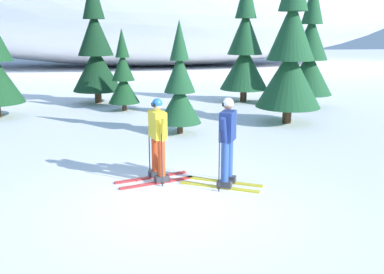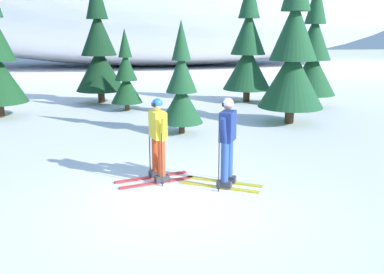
% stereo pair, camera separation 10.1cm
% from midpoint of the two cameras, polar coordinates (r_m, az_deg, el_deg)
% --- Properties ---
extents(ground_plane, '(120.00, 120.00, 0.00)m').
position_cam_midpoint_polar(ground_plane, '(7.43, -2.71, -9.14)').
color(ground_plane, white).
extents(skier_yellow_jacket, '(1.62, 0.89, 1.69)m').
position_cam_midpoint_polar(skier_yellow_jacket, '(8.32, -5.10, -0.12)').
color(skier_yellow_jacket, red).
rests_on(skier_yellow_jacket, ground).
extents(skier_navy_jacket, '(1.61, 1.12, 1.75)m').
position_cam_midpoint_polar(skier_navy_jacket, '(8.00, 4.48, -0.50)').
color(skier_navy_jacket, gold).
rests_on(skier_navy_jacket, ground).
extents(pine_tree_left, '(2.03, 2.03, 5.26)m').
position_cam_midpoint_polar(pine_tree_left, '(17.97, -13.25, 11.53)').
color(pine_tree_left, '#47301E').
rests_on(pine_tree_left, ground).
extents(pine_tree_center_left, '(1.19, 1.19, 3.08)m').
position_cam_midpoint_polar(pine_tree_center_left, '(16.00, -9.60, 8.13)').
color(pine_tree_center_left, '#47301E').
rests_on(pine_tree_center_left, ground).
extents(pine_tree_center, '(1.27, 1.27, 3.29)m').
position_cam_midpoint_polar(pine_tree_center, '(12.14, -1.95, 6.83)').
color(pine_tree_center, '#47301E').
rests_on(pine_tree_center, ground).
extents(pine_tree_center_right, '(2.06, 2.06, 5.32)m').
position_cam_midpoint_polar(pine_tree_center_right, '(18.05, 7.10, 11.88)').
color(pine_tree_center_right, '#47301E').
rests_on(pine_tree_center_right, ground).
extents(pine_tree_right, '(2.11, 2.11, 5.45)m').
position_cam_midpoint_polar(pine_tree_right, '(13.86, 13.16, 11.15)').
color(pine_tree_right, '#47301E').
rests_on(pine_tree_right, ground).
extents(pine_tree_far_right, '(1.91, 1.91, 4.94)m').
position_cam_midpoint_polar(pine_tree_far_right, '(17.34, 15.70, 10.84)').
color(pine_tree_far_right, '#47301E').
rests_on(pine_tree_far_right, ground).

